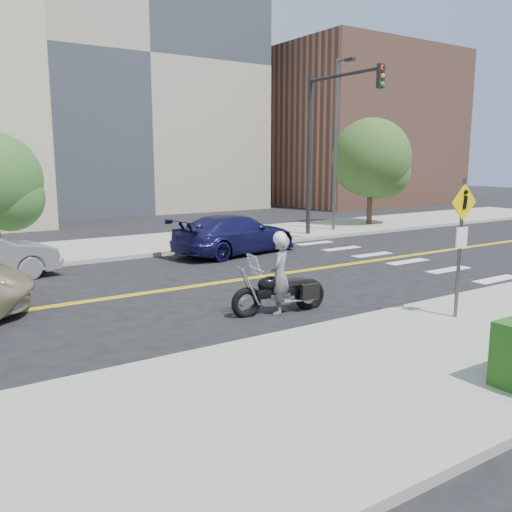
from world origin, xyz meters
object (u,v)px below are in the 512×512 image
object	(u,v)px
motorcycle	(280,283)
parked_car_blue	(235,234)
pedestrian_sign	(461,235)
motorcyclist	(280,273)

from	to	relation	value
motorcycle	parked_car_blue	size ratio (longest dim) A/B	0.45
motorcycle	parked_car_blue	distance (m)	8.10
pedestrian_sign	motorcyclist	xyz separation A→B (m)	(-2.74, 2.78, -1.00)
pedestrian_sign	motorcycle	size ratio (longest dim) A/B	1.28
motorcyclist	motorcycle	xyz separation A→B (m)	(0.05, 0.07, -0.25)
pedestrian_sign	motorcyclist	world-z (taller)	pedestrian_sign
motorcyclist	motorcycle	size ratio (longest dim) A/B	0.82
parked_car_blue	pedestrian_sign	bearing A→B (deg)	165.92
pedestrian_sign	motorcyclist	distance (m)	4.03
pedestrian_sign	motorcyclist	size ratio (longest dim) A/B	1.56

